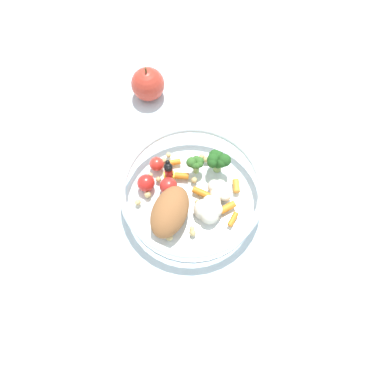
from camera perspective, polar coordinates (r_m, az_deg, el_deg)
ground_plane at (r=0.70m, az=-0.66°, el=-0.37°), size 2.40×2.40×0.00m
food_container at (r=0.67m, az=-0.18°, el=-0.28°), size 0.24×0.24×0.06m
loose_apple at (r=0.79m, az=-6.42°, el=15.28°), size 0.07×0.07×0.08m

